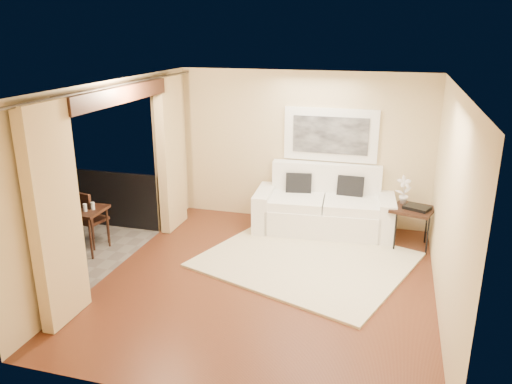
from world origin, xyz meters
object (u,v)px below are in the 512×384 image
(sofa, at_px, (324,208))
(orchid, at_px, (404,190))
(ice_bucket, at_px, (78,200))
(side_table, at_px, (413,212))
(balcony_chair_near, at_px, (47,241))
(balcony_chair_far, at_px, (86,215))
(bistro_table, at_px, (84,214))

(sofa, xyz_separation_m, orchid, (1.29, -0.17, 0.50))
(ice_bucket, bearing_deg, side_table, 15.93)
(balcony_chair_near, xyz_separation_m, ice_bucket, (-0.24, 1.09, 0.21))
(balcony_chair_far, bearing_deg, orchid, -150.78)
(sofa, distance_m, balcony_chair_far, 3.95)
(sofa, height_order, side_table, sofa)
(sofa, height_order, ice_bucket, sofa)
(balcony_chair_far, bearing_deg, side_table, -153.21)
(side_table, distance_m, bistro_table, 5.17)
(balcony_chair_far, relative_size, ice_bucket, 4.72)
(orchid, relative_size, bistro_table, 0.65)
(balcony_chair_near, bearing_deg, sofa, 57.24)
(balcony_chair_far, relative_size, balcony_chair_near, 0.93)
(sofa, height_order, bistro_table, sofa)
(ice_bucket, bearing_deg, orchid, 18.31)
(bistro_table, distance_m, balcony_chair_far, 0.17)
(balcony_chair_near, relative_size, ice_bucket, 5.09)
(balcony_chair_far, xyz_separation_m, ice_bucket, (-0.10, -0.04, 0.26))
(side_table, relative_size, ice_bucket, 3.77)
(sofa, distance_m, ice_bucket, 4.07)
(orchid, bearing_deg, balcony_chair_far, -161.77)
(sofa, xyz_separation_m, side_table, (1.45, -0.34, 0.21))
(bistro_table, bearing_deg, balcony_chair_far, 113.62)
(orchid, height_order, ice_bucket, orchid)
(orchid, distance_m, balcony_chair_near, 5.43)
(balcony_chair_near, bearing_deg, balcony_chair_far, 114.09)
(side_table, distance_m, balcony_chair_near, 5.47)
(side_table, bearing_deg, bistro_table, -162.54)
(side_table, bearing_deg, ice_bucket, -164.07)
(bistro_table, height_order, ice_bucket, ice_bucket)
(orchid, xyz_separation_m, balcony_chair_far, (-4.83, -1.59, -0.35))
(side_table, bearing_deg, orchid, 132.14)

